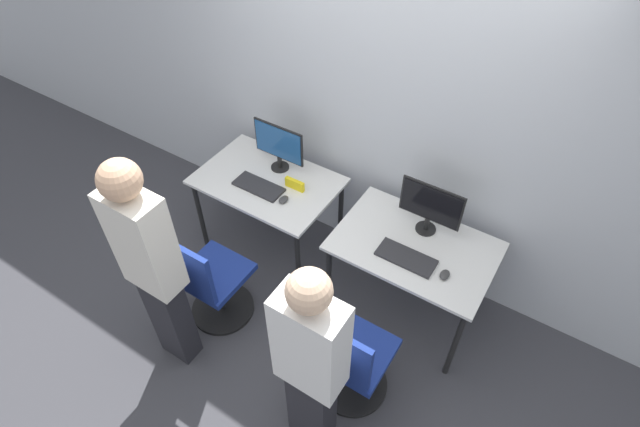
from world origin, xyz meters
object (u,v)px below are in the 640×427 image
(keyboard_left, at_px, (259,186))
(office_chair_right, at_px, (351,363))
(monitor_right, at_px, (431,206))
(monitor_left, at_px, (279,145))
(mouse_right, at_px, (445,275))
(keyboard_right, at_px, (406,258))
(office_chair_left, at_px, (211,284))
(person_right, at_px, (311,364))
(mouse_left, at_px, (284,200))
(person_left, at_px, (152,265))

(keyboard_left, bearing_deg, office_chair_right, -29.61)
(monitor_right, bearing_deg, monitor_left, 179.97)
(mouse_right, bearing_deg, keyboard_right, 179.56)
(monitor_right, bearing_deg, office_chair_right, -91.13)
(office_chair_left, bearing_deg, monitor_left, 93.86)
(monitor_right, distance_m, person_right, 1.35)
(mouse_left, height_order, office_chair_left, office_chair_left)
(mouse_right, relative_size, office_chair_right, 0.10)
(mouse_left, xyz_separation_m, person_left, (-0.21, -1.05, 0.19))
(keyboard_right, xyz_separation_m, person_right, (-0.07, -1.03, 0.13))
(office_chair_left, xyz_separation_m, keyboard_right, (1.18, 0.66, 0.39))
(person_left, height_order, person_right, person_left)
(keyboard_left, bearing_deg, office_chair_left, -84.61)
(keyboard_left, bearing_deg, keyboard_right, -1.67)
(office_chair_right, bearing_deg, mouse_right, 66.25)
(monitor_left, relative_size, person_left, 0.25)
(keyboard_left, distance_m, mouse_right, 1.51)
(keyboard_left, distance_m, monitor_right, 1.29)
(person_left, distance_m, keyboard_right, 1.60)
(person_right, bearing_deg, mouse_left, 131.56)
(monitor_left, distance_m, person_left, 1.35)
(office_chair_left, bearing_deg, person_left, -94.54)
(monitor_left, xyz_separation_m, office_chair_left, (0.07, -0.98, -0.60))
(mouse_left, height_order, person_right, person_right)
(mouse_right, bearing_deg, person_left, -145.14)
(monitor_right, xyz_separation_m, keyboard_right, (0.00, -0.32, -0.21))
(office_chair_left, xyz_separation_m, mouse_right, (1.45, 0.66, 0.39))
(monitor_left, relative_size, mouse_right, 4.84)
(person_left, xyz_separation_m, mouse_right, (1.48, 1.03, -0.19))
(office_chair_left, distance_m, mouse_right, 1.64)
(office_chair_left, distance_m, monitor_right, 1.64)
(mouse_left, bearing_deg, keyboard_left, 175.06)
(keyboard_right, bearing_deg, office_chair_left, -150.57)
(keyboard_left, relative_size, monitor_right, 0.90)
(person_right, bearing_deg, person_left, -179.76)
(mouse_left, distance_m, keyboard_right, 1.00)
(office_chair_left, relative_size, person_left, 0.52)
(person_left, height_order, office_chair_right, person_left)
(keyboard_left, height_order, mouse_right, mouse_right)
(keyboard_left, height_order, keyboard_right, same)
(keyboard_right, bearing_deg, person_right, -94.12)
(monitor_right, relative_size, keyboard_right, 1.11)
(office_chair_left, xyz_separation_m, person_right, (1.10, -0.36, 0.51))
(mouse_right, height_order, office_chair_right, office_chair_right)
(mouse_left, relative_size, keyboard_right, 0.23)
(monitor_left, bearing_deg, mouse_right, -11.86)
(office_chair_left, bearing_deg, mouse_right, 24.59)
(mouse_left, xyz_separation_m, monitor_right, (1.00, 0.30, 0.21))
(mouse_right, bearing_deg, office_chair_right, -113.75)
(monitor_right, bearing_deg, person_right, -93.16)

